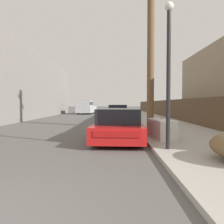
{
  "coord_description": "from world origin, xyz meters",
  "views": [
    {
      "loc": [
        2.07,
        -1.8,
        1.46
      ],
      "look_at": [
        1.9,
        10.86,
        0.97
      ],
      "focal_mm": 35.0,
      "sensor_mm": 36.0,
      "label": 1
    }
  ],
  "objects_px": {
    "street_lamp": "(169,64)",
    "car_parked_mid": "(118,113)",
    "discarded_fridge": "(161,129)",
    "pickup_truck": "(86,107)",
    "car_parked_far": "(117,111)",
    "utility_pole": "(151,55)",
    "parked_sports_car_red": "(119,125)"
  },
  "relations": [
    {
      "from": "car_parked_mid",
      "to": "pickup_truck",
      "type": "xyz_separation_m",
      "value": [
        -4.38,
        12.0,
        0.29
      ]
    },
    {
      "from": "pickup_truck",
      "to": "street_lamp",
      "type": "relative_size",
      "value": 1.3
    },
    {
      "from": "discarded_fridge",
      "to": "pickup_truck",
      "type": "relative_size",
      "value": 0.32
    },
    {
      "from": "discarded_fridge",
      "to": "car_parked_far",
      "type": "bearing_deg",
      "value": 87.9
    },
    {
      "from": "car_parked_mid",
      "to": "street_lamp",
      "type": "relative_size",
      "value": 1.06
    },
    {
      "from": "parked_sports_car_red",
      "to": "pickup_truck",
      "type": "xyz_separation_m",
      "value": [
        -4.25,
        21.93,
        0.35
      ]
    },
    {
      "from": "car_parked_far",
      "to": "pickup_truck",
      "type": "height_order",
      "value": "pickup_truck"
    },
    {
      "from": "utility_pole",
      "to": "car_parked_mid",
      "type": "bearing_deg",
      "value": 105.11
    },
    {
      "from": "car_parked_far",
      "to": "utility_pole",
      "type": "relative_size",
      "value": 0.52
    },
    {
      "from": "car_parked_far",
      "to": "utility_pole",
      "type": "height_order",
      "value": "utility_pole"
    },
    {
      "from": "parked_sports_car_red",
      "to": "street_lamp",
      "type": "bearing_deg",
      "value": -56.93
    },
    {
      "from": "street_lamp",
      "to": "discarded_fridge",
      "type": "bearing_deg",
      "value": 83.32
    },
    {
      "from": "parked_sports_car_red",
      "to": "car_parked_mid",
      "type": "distance_m",
      "value": 9.93
    },
    {
      "from": "pickup_truck",
      "to": "street_lamp",
      "type": "distance_m",
      "value": 25.03
    },
    {
      "from": "utility_pole",
      "to": "pickup_truck",
      "type": "bearing_deg",
      "value": 108.38
    },
    {
      "from": "discarded_fridge",
      "to": "street_lamp",
      "type": "bearing_deg",
      "value": -104.08
    },
    {
      "from": "car_parked_mid",
      "to": "car_parked_far",
      "type": "relative_size",
      "value": 1.08
    },
    {
      "from": "street_lamp",
      "to": "car_parked_mid",
      "type": "bearing_deg",
      "value": 95.84
    },
    {
      "from": "car_parked_mid",
      "to": "car_parked_far",
      "type": "bearing_deg",
      "value": 93.58
    },
    {
      "from": "car_parked_far",
      "to": "parked_sports_car_red",
      "type": "bearing_deg",
      "value": -90.74
    },
    {
      "from": "utility_pole",
      "to": "street_lamp",
      "type": "bearing_deg",
      "value": -94.3
    },
    {
      "from": "discarded_fridge",
      "to": "car_parked_mid",
      "type": "bearing_deg",
      "value": 90.87
    },
    {
      "from": "street_lamp",
      "to": "utility_pole",
      "type": "bearing_deg",
      "value": 85.7
    },
    {
      "from": "parked_sports_car_red",
      "to": "pickup_truck",
      "type": "height_order",
      "value": "pickup_truck"
    },
    {
      "from": "discarded_fridge",
      "to": "car_parked_mid",
      "type": "xyz_separation_m",
      "value": [
        -1.5,
        10.3,
        0.15
      ]
    },
    {
      "from": "car_parked_mid",
      "to": "street_lamp",
      "type": "bearing_deg",
      "value": -80.84
    },
    {
      "from": "parked_sports_car_red",
      "to": "street_lamp",
      "type": "height_order",
      "value": "street_lamp"
    },
    {
      "from": "street_lamp",
      "to": "pickup_truck",
      "type": "bearing_deg",
      "value": 103.06
    },
    {
      "from": "car_parked_mid",
      "to": "pickup_truck",
      "type": "distance_m",
      "value": 12.78
    },
    {
      "from": "discarded_fridge",
      "to": "street_lamp",
      "type": "distance_m",
      "value": 2.95
    },
    {
      "from": "pickup_truck",
      "to": "car_parked_far",
      "type": "bearing_deg",
      "value": 130.72
    },
    {
      "from": "car_parked_mid",
      "to": "street_lamp",
      "type": "height_order",
      "value": "street_lamp"
    }
  ]
}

